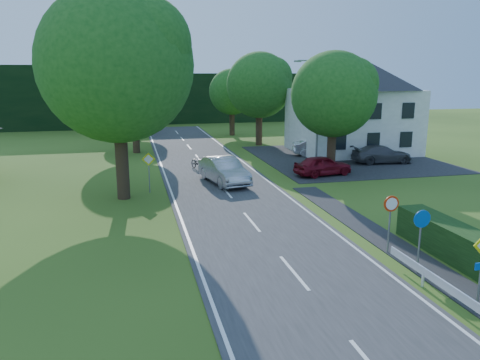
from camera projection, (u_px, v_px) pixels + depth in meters
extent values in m
cube|color=#323234|center=(242.00, 211.00, 24.34)|extent=(7.00, 80.00, 0.04)
cube|color=black|center=(344.00, 158.00, 39.35)|extent=(14.00, 16.00, 0.04)
cube|color=white|center=(179.00, 214.00, 23.61)|extent=(0.12, 80.00, 0.01)
cube|color=white|center=(301.00, 206.00, 25.06)|extent=(0.12, 80.00, 0.01)
cube|color=black|center=(222.00, 98.00, 69.00)|extent=(30.00, 5.00, 7.00)
cube|color=silver|center=(352.00, 121.00, 42.03)|extent=(10.00, 8.00, 5.60)
pyramid|color=#222227|center=(354.00, 72.00, 41.07)|extent=(10.60, 8.40, 3.00)
cylinder|color=gray|center=(318.00, 115.00, 34.77)|extent=(0.16, 0.16, 8.00)
cylinder|color=gray|center=(309.00, 61.00, 33.72)|extent=(1.70, 0.10, 0.10)
cube|color=gray|center=(298.00, 61.00, 33.54)|extent=(0.50, 0.18, 0.12)
cylinder|color=gray|center=(480.00, 277.00, 13.65)|extent=(0.07, 0.07, 2.40)
cylinder|color=gray|center=(419.00, 244.00, 16.52)|extent=(0.07, 0.07, 2.20)
cylinder|color=#0C50B6|center=(422.00, 219.00, 16.28)|extent=(0.64, 0.04, 0.64)
cylinder|color=gray|center=(389.00, 227.00, 18.41)|extent=(0.07, 0.07, 2.20)
cylinder|color=red|center=(391.00, 204.00, 18.17)|extent=(0.64, 0.04, 0.64)
cylinder|color=white|center=(392.00, 204.00, 18.16)|extent=(0.48, 0.04, 0.48)
cylinder|color=gray|center=(149.00, 175.00, 27.84)|extent=(0.07, 0.07, 2.20)
cube|color=yellow|center=(148.00, 159.00, 27.60)|extent=(0.78, 0.04, 0.78)
cube|color=white|center=(148.00, 159.00, 27.60)|extent=(0.57, 0.05, 0.57)
imported|color=#ADACB1|center=(224.00, 170.00, 30.16)|extent=(2.74, 5.34, 1.68)
imported|color=black|center=(198.00, 163.00, 34.50)|extent=(1.28, 2.07, 1.03)
imported|color=maroon|center=(323.00, 165.00, 32.55)|extent=(4.32, 2.34, 1.39)
imported|color=silver|center=(319.00, 147.00, 40.34)|extent=(4.80, 2.65, 1.50)
imported|color=#48484D|center=(382.00, 154.00, 37.09)|extent=(4.91, 2.28, 1.39)
imported|color=#A22E0D|center=(339.00, 144.00, 40.17)|extent=(2.66, 2.70, 2.03)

